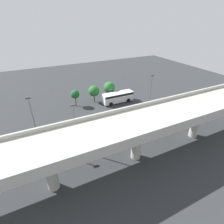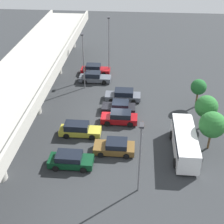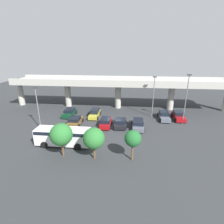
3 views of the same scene
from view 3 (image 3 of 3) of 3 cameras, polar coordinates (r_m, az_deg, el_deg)
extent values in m
plane|color=#2D3033|center=(32.66, 0.68, -3.97)|extent=(103.96, 103.96, 0.00)
cube|color=#ADAAA0|center=(40.51, 2.02, 9.64)|extent=(48.51, 6.94, 0.90)
cube|color=#ADAAA0|center=(37.12, 1.67, 9.87)|extent=(48.51, 0.30, 0.55)
cube|color=#ADAAA0|center=(43.66, 2.34, 11.31)|extent=(48.51, 0.30, 0.55)
cylinder|color=#ADAAA0|center=(49.15, -27.67, 5.29)|extent=(1.41, 1.41, 5.63)
cylinder|color=#ADAAA0|center=(43.69, -14.18, 5.40)|extent=(1.41, 1.41, 5.63)
cylinder|color=#ADAAA0|center=(41.19, 1.97, 5.15)|extent=(1.41, 1.41, 5.63)
cylinder|color=#ADAAA0|center=(42.17, 18.69, 4.47)|extent=(1.41, 1.41, 5.63)
cube|color=#0C381E|center=(37.61, -13.69, -0.42)|extent=(1.88, 4.54, 0.74)
cube|color=black|center=(37.53, -13.69, 0.62)|extent=(1.73, 2.60, 0.60)
cylinder|color=black|center=(36.13, -12.94, -1.57)|extent=(0.22, 0.66, 0.66)
cylinder|color=black|center=(36.78, -15.78, -1.44)|extent=(0.22, 0.66, 0.66)
cylinder|color=black|center=(38.64, -11.64, -0.08)|extent=(0.22, 0.66, 0.66)
cylinder|color=black|center=(39.25, -14.32, 0.02)|extent=(0.22, 0.66, 0.66)
cube|color=brown|center=(33.10, -11.90, -3.10)|extent=(1.99, 4.39, 0.70)
cube|color=black|center=(32.63, -12.11, -2.22)|extent=(1.83, 2.25, 0.59)
cylinder|color=black|center=(34.68, -12.82, -2.47)|extent=(0.22, 0.63, 0.63)
cylinder|color=black|center=(34.10, -9.57, -2.63)|extent=(0.22, 0.63, 0.63)
cylinder|color=black|center=(32.32, -14.31, -4.26)|extent=(0.22, 0.63, 0.63)
cylinder|color=black|center=(31.69, -10.84, -4.47)|extent=(0.22, 0.63, 0.63)
cube|color=gold|center=(36.18, -5.70, -0.80)|extent=(1.70, 4.80, 0.66)
cube|color=black|center=(36.31, -5.62, 0.45)|extent=(1.56, 2.77, 0.73)
cylinder|color=black|center=(34.72, -4.76, -1.97)|extent=(0.22, 0.68, 0.68)
cylinder|color=black|center=(35.07, -7.56, -1.86)|extent=(0.22, 0.68, 0.68)
cylinder|color=black|center=(37.46, -3.94, -0.32)|extent=(0.22, 0.68, 0.68)
cylinder|color=black|center=(37.78, -6.55, -0.23)|extent=(0.22, 0.68, 0.68)
cube|color=maroon|center=(31.70, -2.01, -3.63)|extent=(1.78, 4.47, 0.73)
cube|color=black|center=(31.26, -2.07, -2.61)|extent=(1.64, 2.50, 0.65)
cylinder|color=black|center=(33.17, -3.25, -2.95)|extent=(0.22, 0.71, 0.71)
cylinder|color=black|center=(32.94, -0.10, -3.08)|extent=(0.22, 0.71, 0.71)
cylinder|color=black|center=(30.66, -4.05, -4.91)|extent=(0.22, 0.71, 0.71)
cylinder|color=black|center=(30.42, -0.65, -5.07)|extent=(0.22, 0.71, 0.71)
cube|color=black|center=(31.72, 2.74, -3.73)|extent=(1.97, 4.37, 0.64)
cube|color=black|center=(31.26, 2.73, -2.84)|extent=(1.82, 2.11, 0.61)
cylinder|color=black|center=(33.09, 1.12, -3.02)|extent=(0.22, 0.67, 0.67)
cylinder|color=black|center=(33.00, 4.62, -3.14)|extent=(0.22, 0.67, 0.67)
cylinder|color=black|center=(30.62, 0.69, -4.94)|extent=(0.22, 0.67, 0.67)
cylinder|color=black|center=(30.52, 4.48, -5.09)|extent=(0.22, 0.67, 0.67)
cube|color=#515660|center=(31.38, 8.44, -4.20)|extent=(1.92, 4.89, 0.66)
cube|color=black|center=(30.98, 8.51, -3.17)|extent=(1.77, 2.56, 0.69)
cylinder|color=black|center=(32.81, 6.61, -3.39)|extent=(0.22, 0.64, 0.64)
cylinder|color=black|center=(32.91, 10.04, -3.49)|extent=(0.22, 0.64, 0.64)
cylinder|color=black|center=(30.04, 6.65, -5.62)|extent=(0.22, 0.64, 0.64)
cylinder|color=black|center=(30.14, 10.40, -5.73)|extent=(0.22, 0.64, 0.64)
cube|color=#515660|center=(36.24, 16.56, -1.49)|extent=(1.81, 4.83, 0.67)
cube|color=black|center=(36.33, 16.57, -0.30)|extent=(1.67, 2.33, 0.69)
cylinder|color=black|center=(35.13, 18.43, -2.68)|extent=(0.22, 0.69, 0.69)
cylinder|color=black|center=(34.77, 15.45, -2.61)|extent=(0.22, 0.69, 0.69)
cylinder|color=black|center=(37.87, 17.53, -0.99)|extent=(0.22, 0.69, 0.69)
cylinder|color=black|center=(37.52, 14.76, -0.90)|extent=(0.22, 0.69, 0.69)
cube|color=maroon|center=(37.18, 20.87, -1.43)|extent=(1.83, 4.66, 0.70)
cube|color=black|center=(37.28, 20.87, -0.26)|extent=(1.68, 2.31, 0.67)
cylinder|color=black|center=(36.22, 22.81, -2.57)|extent=(0.22, 0.69, 0.69)
cylinder|color=black|center=(35.71, 19.94, -2.50)|extent=(0.22, 0.69, 0.69)
cylinder|color=black|center=(38.81, 21.66, -0.98)|extent=(0.22, 0.69, 0.69)
cylinder|color=black|center=(38.33, 18.97, -0.90)|extent=(0.22, 0.69, 0.69)
cube|color=white|center=(26.18, -15.68, -7.61)|extent=(7.76, 2.20, 2.25)
cube|color=black|center=(25.83, -15.85, -6.03)|extent=(7.60, 2.24, 0.50)
cylinder|color=black|center=(26.79, -9.80, -8.66)|extent=(0.97, 0.29, 0.97)
cylinder|color=black|center=(24.92, -11.17, -11.05)|extent=(0.97, 0.29, 0.97)
cylinder|color=black|center=(28.41, -19.28, -7.83)|extent=(0.97, 0.29, 0.97)
cylinder|color=black|center=(26.65, -21.27, -9.97)|extent=(0.97, 0.29, 0.97)
cylinder|color=slate|center=(31.87, -22.98, 0.81)|extent=(0.16, 0.16, 7.27)
cube|color=#333338|center=(30.98, -23.89, 7.36)|extent=(0.70, 0.35, 0.20)
cylinder|color=slate|center=(34.10, 22.94, 3.45)|extent=(0.16, 0.16, 8.95)
cube|color=#333338|center=(33.26, 23.98, 11.04)|extent=(0.70, 0.35, 0.20)
cylinder|color=slate|center=(36.03, 13.30, 4.55)|extent=(0.16, 0.16, 8.07)
cube|color=#333338|center=(35.23, 13.83, 11.06)|extent=(0.70, 0.35, 0.20)
cylinder|color=brown|center=(23.78, -15.75, -11.75)|extent=(0.24, 0.24, 1.91)
sphere|color=#286B2D|center=(22.76, -16.25, -7.06)|extent=(2.85, 2.85, 2.85)
cylinder|color=brown|center=(22.64, -5.79, -13.03)|extent=(0.24, 0.24, 1.72)
sphere|color=#286B2D|center=(21.63, -5.97, -8.55)|extent=(2.69, 2.69, 2.69)
cylinder|color=brown|center=(22.32, 6.62, -12.96)|extent=(0.24, 0.24, 2.12)
sphere|color=#1E5B28|center=(21.36, 6.82, -8.58)|extent=(2.04, 2.04, 2.04)
cube|color=black|center=(29.37, -3.78, -6.78)|extent=(0.44, 0.44, 0.04)
cone|color=#EA590F|center=(29.23, -3.79, -6.20)|extent=(0.40, 0.40, 0.70)
camera|label=1|loc=(57.35, 16.83, 24.69)|focal=28.00mm
camera|label=2|loc=(46.02, -52.00, 23.64)|focal=50.00mm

